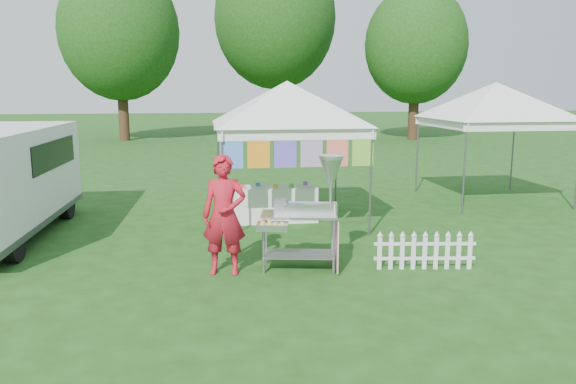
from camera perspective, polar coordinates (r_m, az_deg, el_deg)
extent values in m
plane|color=#1F4012|center=(8.90, 3.35, -8.16)|extent=(120.00, 120.00, 0.00)
cylinder|color=#59595E|center=(10.48, -6.61, 0.56)|extent=(0.04, 0.04, 2.10)
cylinder|color=#59595E|center=(10.96, 8.39, 0.95)|extent=(0.04, 0.04, 2.10)
cylinder|color=#59595E|center=(13.29, -7.10, 2.64)|extent=(0.04, 0.04, 2.10)
cylinder|color=#59595E|center=(13.67, 4.90, 2.90)|extent=(0.04, 0.04, 2.10)
cube|color=white|center=(10.51, 1.08, 5.88)|extent=(3.00, 0.03, 0.22)
cube|color=white|center=(13.31, -1.03, 6.84)|extent=(3.00, 0.03, 0.22)
pyramid|color=white|center=(11.88, -0.10, 11.23)|extent=(4.24, 4.24, 0.90)
cylinder|color=#59595E|center=(10.51, 1.08, 6.31)|extent=(3.00, 0.03, 0.03)
cube|color=blue|center=(10.40, -5.75, 4.28)|extent=(0.42, 0.01, 0.70)
cube|color=red|center=(10.43, -3.00, 4.34)|extent=(0.42, 0.01, 0.70)
cube|color=purple|center=(10.50, -0.28, 4.39)|extent=(0.42, 0.01, 0.70)
cube|color=#30B6AE|center=(10.58, 2.41, 4.43)|extent=(0.42, 0.01, 0.70)
cube|color=#C31879|center=(10.69, 5.05, 4.46)|extent=(0.42, 0.01, 0.70)
cube|color=#168937|center=(10.82, 7.63, 4.48)|extent=(0.42, 0.01, 0.70)
cylinder|color=#59595E|center=(13.32, 17.48, 2.26)|extent=(0.04, 0.04, 2.10)
cylinder|color=#59595E|center=(15.90, 12.98, 3.73)|extent=(0.04, 0.04, 2.10)
cylinder|color=#59595E|center=(17.15, 21.85, 3.72)|extent=(0.04, 0.04, 2.10)
cube|color=white|center=(13.92, 22.98, 6.18)|extent=(3.00, 0.03, 0.22)
cube|color=white|center=(16.40, 17.77, 7.03)|extent=(3.00, 0.03, 0.22)
pyramid|color=white|center=(15.12, 20.40, 10.42)|extent=(4.24, 4.24, 0.90)
cylinder|color=#59595E|center=(13.91, 23.00, 6.51)|extent=(3.00, 0.03, 0.03)
cylinder|color=black|center=(32.53, -16.41, 8.52)|extent=(0.56, 0.56, 3.96)
ellipsoid|color=#25621B|center=(32.65, -16.77, 15.32)|extent=(6.40, 6.40, 7.36)
cylinder|color=black|center=(36.56, -1.28, 9.80)|extent=(0.56, 0.56, 4.84)
ellipsoid|color=#25621B|center=(36.81, -1.31, 17.18)|extent=(7.60, 7.60, 8.74)
cylinder|color=black|center=(32.48, 12.64, 8.30)|extent=(0.56, 0.56, 3.52)
ellipsoid|color=#25621B|center=(32.55, 12.89, 14.36)|extent=(5.60, 5.60, 6.44)
cylinder|color=gray|center=(8.72, -2.49, -5.50)|extent=(0.05, 0.05, 0.89)
cylinder|color=gray|center=(8.70, 4.67, -5.56)|extent=(0.05, 0.05, 0.89)
cylinder|color=gray|center=(9.19, -2.24, -4.66)|extent=(0.05, 0.05, 0.89)
cylinder|color=gray|center=(9.17, 4.54, -4.72)|extent=(0.05, 0.05, 0.89)
cube|color=gray|center=(8.98, 1.11, -6.32)|extent=(1.21, 0.77, 0.01)
cube|color=#B7B7BC|center=(8.82, 1.13, -2.33)|extent=(1.27, 0.81, 0.04)
cube|color=#B7B7BC|center=(8.84, 2.29, -1.68)|extent=(0.87, 0.40, 0.15)
cube|color=gray|center=(8.85, -0.78, -1.44)|extent=(0.23, 0.25, 0.22)
cylinder|color=gray|center=(8.78, 4.36, 0.54)|extent=(0.06, 0.06, 0.89)
cone|color=#B7B7BC|center=(8.75, 4.38, 2.13)|extent=(0.42, 0.42, 0.39)
cylinder|color=#B7B7BC|center=(8.72, 4.40, 3.54)|extent=(0.44, 0.44, 0.06)
cube|color=#B7B7BC|center=(8.49, -1.59, -3.52)|extent=(0.52, 0.38, 0.10)
cube|color=pink|center=(8.94, 4.99, -5.13)|extent=(0.16, 0.73, 0.80)
cube|color=white|center=(8.53, 4.74, -1.99)|extent=(0.04, 0.14, 0.18)
imported|color=#B41626|center=(8.65, -6.49, -2.36)|extent=(0.75, 0.57, 1.86)
cube|color=silver|center=(14.03, -24.64, 1.15)|extent=(1.93, 0.78, 0.90)
cube|color=black|center=(12.17, -22.61, 3.58)|extent=(0.13, 2.75, 0.55)
cube|color=black|center=(14.29, -24.41, 4.36)|extent=(1.70, 0.10, 0.55)
cylinder|color=black|center=(10.36, -26.17, -4.60)|extent=(0.25, 0.69, 0.68)
cylinder|color=black|center=(13.33, -21.61, -1.09)|extent=(0.25, 0.69, 0.68)
cube|color=silver|center=(9.07, 9.28, -6.08)|extent=(0.07, 0.03, 0.56)
cube|color=silver|center=(9.10, 10.41, -6.05)|extent=(0.07, 0.03, 0.56)
cube|color=silver|center=(9.14, 11.52, -6.03)|extent=(0.07, 0.03, 0.56)
cube|color=silver|center=(9.17, 12.62, -6.00)|extent=(0.07, 0.03, 0.56)
cube|color=silver|center=(9.22, 13.72, -5.97)|extent=(0.07, 0.03, 0.56)
cube|color=silver|center=(9.26, 14.80, -5.94)|extent=(0.07, 0.03, 0.56)
cube|color=silver|center=(9.31, 15.88, -5.90)|extent=(0.07, 0.03, 0.56)
cube|color=silver|center=(9.37, 16.94, -5.87)|extent=(0.07, 0.03, 0.56)
cube|color=silver|center=(9.42, 17.99, -5.83)|extent=(0.07, 0.03, 0.56)
cube|color=silver|center=(9.25, 13.69, -6.56)|extent=(1.61, 0.25, 0.05)
cube|color=silver|center=(9.18, 13.76, -5.13)|extent=(1.61, 0.25, 0.05)
cube|color=white|center=(12.19, -1.37, -1.20)|extent=(1.80, 0.70, 0.75)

